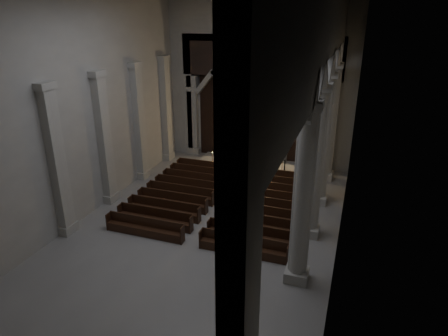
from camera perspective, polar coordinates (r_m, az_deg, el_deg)
name	(u,v)px	position (r m, az deg, el deg)	size (l,w,h in m)	color
room	(199,91)	(19.18, -3.55, 10.99)	(24.00, 24.10, 12.00)	gray
sanctuary_wall	(260,76)	(30.16, 5.10, 12.98)	(14.00, 0.77, 12.00)	#A9A79E
right_arcade	(322,88)	(19.09, 13.79, 11.06)	(1.00, 24.00, 12.00)	#A9A79E
left_pilasters	(123,132)	(26.18, -14.20, 4.97)	(0.60, 13.00, 8.03)	#A9A79E
sanctuary_step	(254,163)	(30.97, 4.27, 0.69)	(8.50, 2.60, 0.15)	#A9A79E
altar	(251,153)	(31.39, 3.82, 2.14)	(2.01, 0.81, 1.02)	beige
altar_rail	(250,160)	(29.81, 3.78, 1.11)	(5.27, 0.09, 1.04)	black
candle_stand_left	(212,163)	(30.16, -1.65, 0.68)	(0.21, 0.21, 1.23)	#965E2E
candle_stand_right	(282,170)	(29.06, 8.27, -0.22)	(0.26, 0.26, 1.52)	#965E2E
pews	(221,202)	(24.23, -0.41, -4.85)	(9.84, 9.34, 0.99)	black
worshipper	(253,173)	(27.57, 4.13, -0.67)	(0.50, 0.33, 1.36)	black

